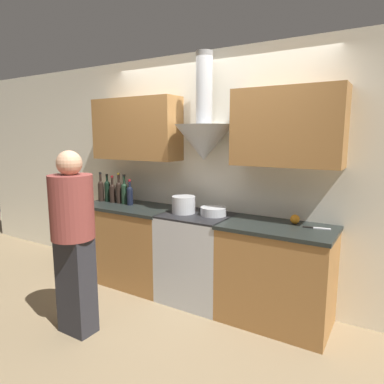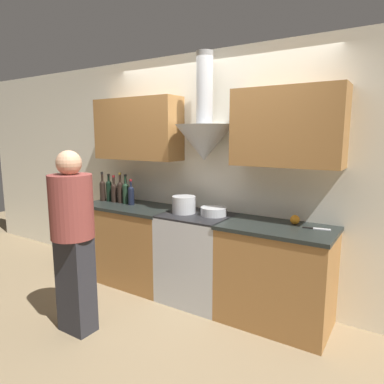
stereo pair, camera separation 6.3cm
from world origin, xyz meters
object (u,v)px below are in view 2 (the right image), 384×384
Objects in this scene: wine_bottle_3 at (120,191)px; person_foreground_left at (73,235)px; wine_bottle_1 at (109,190)px; orange_fruit at (295,220)px; stove_range at (197,257)px; wine_bottle_4 at (126,192)px; wine_bottle_2 at (114,192)px; stock_pot at (184,205)px; wine_bottle_0 at (103,189)px; mixing_bowl at (214,211)px; wine_bottle_5 at (131,194)px.

person_foreground_left is (0.52, -1.11, -0.19)m from wine_bottle_3.
wine_bottle_1 is 2.27m from orange_fruit.
wine_bottle_4 reaches higher than stove_range.
person_foreground_left is at bearing -60.81° from wine_bottle_2.
stock_pot is at bearing -175.87° from stove_range.
wine_bottle_2 is 1.28m from person_foreground_left.
wine_bottle_1 is 1.15m from stock_pot.
wine_bottle_3 is at bearing 3.74° from wine_bottle_0.
wine_bottle_2 is at bearing -5.31° from wine_bottle_1.
stove_range is 3.77× the size of stock_pot.
wine_bottle_4 is 4.08× the size of orange_fruit.
wine_bottle_2 is 0.10m from wine_bottle_3.
stock_pot is (1.05, -0.04, -0.04)m from wine_bottle_2.
stove_range is 1.09m from orange_fruit.
wine_bottle_2 is at bearing -178.85° from mixing_bowl.
wine_bottle_5 is 3.49× the size of orange_fruit.
person_foreground_left is at bearing -141.51° from orange_fruit.
mixing_bowl is 3.08× the size of orange_fruit.
person_foreground_left reaches higher than wine_bottle_5.
wine_bottle_2 is (0.09, -0.01, -0.01)m from wine_bottle_1.
wine_bottle_3 is 1.27m from mixing_bowl.
wine_bottle_0 is 0.28m from wine_bottle_3.
wine_bottle_0 is 0.47m from wine_bottle_5.
wine_bottle_0 is at bearing -176.58° from wine_bottle_4.
stove_range is 1.35m from wine_bottle_2.
wine_bottle_3 reaches higher than wine_bottle_4.
stove_range is 1.30m from person_foreground_left.
mixing_bowl is at bearing 1.62° from wine_bottle_0.
wine_bottle_0 is 1.37m from person_foreground_left.
wine_bottle_2 is at bearing -178.30° from wine_bottle_4.
person_foreground_left is (0.80, -1.09, -0.19)m from wine_bottle_0.
wine_bottle_2 is at bearing -178.85° from wine_bottle_3.
wine_bottle_4 reaches higher than wine_bottle_5.
wine_bottle_4 is at bearing -0.67° from wine_bottle_1.
stock_pot is at bearing -3.14° from wine_bottle_4.
orange_fruit is at bearing 3.35° from wine_bottle_0.
wine_bottle_4 is 0.22× the size of person_foreground_left.
wine_bottle_1 is at bearing 178.28° from stove_range.
wine_bottle_3 is 1.24m from person_foreground_left.
wine_bottle_4 is (0.08, 0.00, -0.01)m from wine_bottle_3.
mixing_bowl is at bearing 12.32° from stock_pot.
wine_bottle_3 is (0.20, -0.01, 0.00)m from wine_bottle_1.
person_foreground_left reaches higher than wine_bottle_1.
wine_bottle_5 is 1.08m from mixing_bowl.
mixing_bowl is 1.37m from person_foreground_left.
person_foreground_left is (-1.55, -1.23, -0.09)m from orange_fruit.
wine_bottle_5 is at bearing -2.93° from wine_bottle_2.
mixing_bowl is at bearing 1.15° from wine_bottle_2.
person_foreground_left is (-0.43, -1.07, -0.13)m from stock_pot.
person_foreground_left reaches higher than wine_bottle_4.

